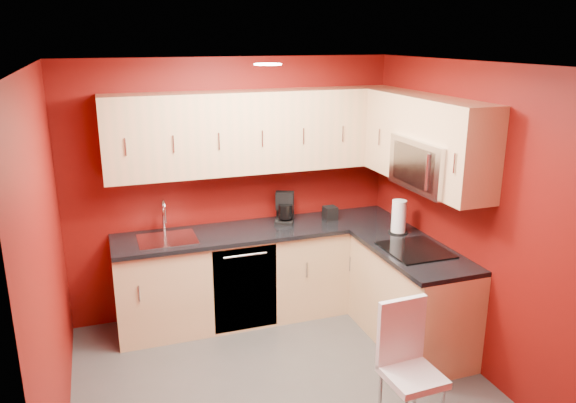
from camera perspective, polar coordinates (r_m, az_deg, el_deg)
floor at (r=4.73m, az=-0.62°, el=-18.06°), size 3.20×3.20×0.00m
ceiling at (r=3.90m, az=-0.73°, el=13.79°), size 3.20×3.20×0.00m
wall_back at (r=5.53m, az=-5.61°, el=1.39°), size 3.20×0.00×3.20m
wall_front at (r=2.90m, az=9.05°, el=-13.41°), size 3.20×0.00×3.20m
wall_left at (r=3.98m, az=-23.20°, el=-6.03°), size 0.00×3.00×3.00m
wall_right at (r=4.87m, az=17.48°, el=-1.41°), size 0.00×3.00×3.00m
base_cabinets_back at (r=5.58m, az=-2.62°, el=-7.31°), size 2.80×0.60×0.87m
base_cabinets_right at (r=5.20m, az=12.36°, el=-9.54°), size 0.60×1.30×0.87m
countertop_back at (r=5.39m, az=-2.64°, el=-2.94°), size 2.80×0.63×0.04m
countertop_right at (r=5.00m, az=12.62°, el=-4.94°), size 0.63×1.27×0.04m
upper_cabinets_back at (r=5.29m, az=-3.21°, el=7.13°), size 2.80×0.35×0.75m
upper_cabinets_right at (r=4.98m, az=13.49°, el=6.85°), size 0.35×1.55×0.75m
microwave at (r=4.81m, az=14.52°, el=3.67°), size 0.42×0.76×0.42m
cooktop at (r=4.96m, az=12.80°, el=-4.82°), size 0.50×0.55×0.01m
sink at (r=5.23m, az=-12.22°, el=-3.33°), size 0.52×0.42×0.35m
dishwasher_front at (r=5.26m, az=-4.35°, el=-8.86°), size 0.60×0.02×0.82m
downlight at (r=4.19m, az=-2.07°, el=13.76°), size 0.20×0.20×0.01m
coffee_maker at (r=5.51m, az=-0.38°, el=-0.66°), size 0.26×0.29×0.30m
napkin_holder at (r=5.63m, az=4.30°, el=-1.18°), size 0.13×0.13×0.13m
paper_towel at (r=5.32m, az=11.20°, el=-1.52°), size 0.22×0.22×0.31m
dining_chair at (r=4.15m, az=12.57°, el=-16.33°), size 0.39×0.41×0.92m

